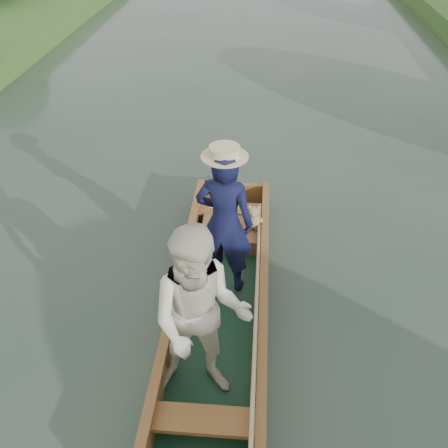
{
  "coord_description": "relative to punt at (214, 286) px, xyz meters",
  "views": [
    {
      "loc": [
        0.39,
        -4.26,
        4.42
      ],
      "look_at": [
        0.0,
        0.6,
        0.95
      ],
      "focal_mm": 40.0,
      "sensor_mm": 36.0,
      "label": 1
    }
  ],
  "objects": [
    {
      "name": "ground",
      "position": [
        0.03,
        0.3,
        -0.77
      ],
      "size": [
        120.0,
        120.0,
        0.0
      ],
      "primitive_type": "plane",
      "color": "#283D30",
      "rests_on": "ground"
    },
    {
      "name": "punt",
      "position": [
        0.0,
        0.0,
        0.0
      ],
      "size": [
        1.15,
        5.0,
        2.06
      ],
      "color": "#13311E",
      "rests_on": "ground"
    }
  ]
}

